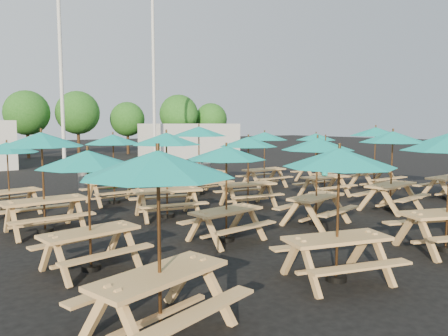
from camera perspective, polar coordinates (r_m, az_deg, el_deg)
ground at (r=14.02m, az=3.55°, el=-4.99°), size 120.00×120.00×0.00m
picnic_unit_0 at (r=5.39m, az=-8.60°, el=-1.06°), size 2.35×2.35×2.34m
picnic_unit_1 at (r=8.06m, az=-17.35°, el=0.11°), size 2.04×2.04×2.19m
picnic_unit_2 at (r=11.25m, az=-22.71°, el=2.63°), size 2.09×2.09×2.45m
picnic_unit_3 at (r=13.89m, az=-26.47°, el=1.83°), size 2.04×2.04×2.12m
picnic_unit_4 at (r=7.40m, az=14.80°, el=0.15°), size 2.28×2.28×2.26m
picnic_unit_5 at (r=9.64m, az=0.31°, el=1.15°), size 1.98×1.98×2.16m
picnic_unit_6 at (r=12.20m, az=-7.53°, el=3.06°), size 2.32×2.32×2.40m
picnic_unit_7 at (r=14.74m, az=-14.29°, el=3.06°), size 1.93×1.93×2.30m
picnic_unit_9 at (r=11.49m, az=12.10°, el=2.31°), size 2.25×2.25×2.28m
picnic_unit_10 at (r=13.72m, az=3.19°, el=2.82°), size 2.10×2.10×2.24m
picnic_unit_11 at (r=16.10m, az=-3.31°, el=4.20°), size 2.17×2.17×2.54m
picnic_unit_13 at (r=14.06m, az=21.16°, el=3.14°), size 2.23×2.23×2.42m
picnic_unit_14 at (r=16.04m, az=13.03°, el=-0.44°), size 1.79×1.57×2.24m
picnic_unit_15 at (r=17.96m, az=5.32°, el=3.68°), size 1.88×1.88×2.30m
picnic_unit_18 at (r=18.50m, az=19.17°, el=4.00°), size 2.06×2.06×2.50m
picnic_unit_19 at (r=20.26m, az=11.92°, el=3.59°), size 1.90×1.90×2.20m
waste_bin_1 at (r=18.17m, az=-17.74°, el=-1.48°), size 0.50×0.50×0.80m
waste_bin_2 at (r=18.47m, az=-14.58°, el=-1.28°), size 0.50×0.50×0.80m
waste_bin_3 at (r=20.31m, az=-2.44°, el=-0.46°), size 0.50×0.50×0.80m
waste_bin_4 at (r=20.33m, az=-3.38°, el=-0.46°), size 0.50×0.50×0.80m
mast_0 at (r=25.83m, az=-20.55°, el=12.98°), size 0.20×0.20×12.00m
mast_1 at (r=29.97m, az=-9.18°, el=12.24°), size 0.20×0.20×12.00m
event_tent_1 at (r=34.59m, az=-4.53°, el=3.64°), size 7.00×4.00×2.60m
tree_3 at (r=36.12m, az=-24.37°, el=6.57°), size 3.36×3.36×5.09m
tree_4 at (r=36.55m, az=-18.57°, el=6.86°), size 3.41×3.41×5.17m
tree_5 at (r=38.40m, az=-12.50°, el=6.23°), size 2.94×2.94×4.45m
tree_6 at (r=38.56m, az=-5.94°, el=7.01°), size 3.38×3.38×5.13m
tree_7 at (r=40.35m, az=-1.72°, el=6.37°), size 2.95×2.95×4.48m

